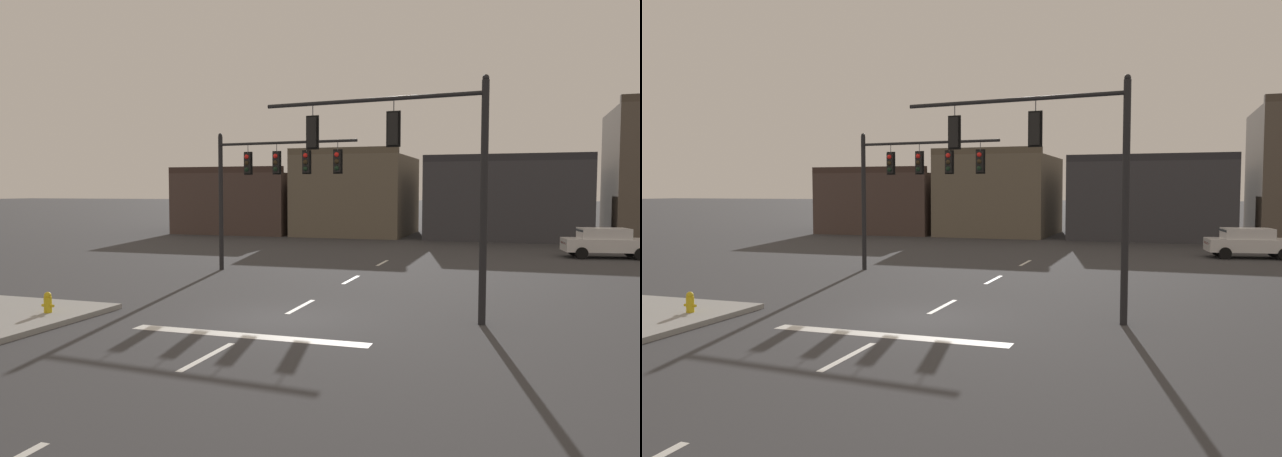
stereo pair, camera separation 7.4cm
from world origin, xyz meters
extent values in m
plane|color=#353538|center=(0.00, 0.00, 0.00)|extent=(400.00, 400.00, 0.00)
cube|color=silver|center=(0.00, -2.00, 0.00)|extent=(6.40, 0.50, 0.01)
cube|color=silver|center=(0.00, -4.00, 0.00)|extent=(0.16, 2.40, 0.01)
cube|color=silver|center=(0.00, 2.00, 0.00)|extent=(0.16, 2.40, 0.01)
cube|color=silver|center=(0.00, 8.00, 0.00)|extent=(0.16, 2.40, 0.01)
cube|color=silver|center=(0.00, 14.00, 0.00)|extent=(0.16, 2.40, 0.01)
cylinder|color=black|center=(5.55, 1.16, 3.29)|extent=(0.20, 0.20, 6.59)
cylinder|color=black|center=(2.27, 1.53, 6.25)|extent=(6.58, 0.85, 0.12)
sphere|color=black|center=(5.55, 1.16, 6.64)|extent=(0.18, 0.18, 0.18)
cylinder|color=#56565B|center=(3.03, 1.44, 6.02)|extent=(0.03, 0.03, 0.35)
cube|color=black|center=(3.03, 1.44, 5.39)|extent=(0.32, 0.27, 0.90)
sphere|color=red|center=(3.04, 1.57, 5.67)|extent=(0.20, 0.20, 0.20)
sphere|color=#2D2314|center=(3.04, 1.57, 5.39)|extent=(0.20, 0.20, 0.20)
sphere|color=black|center=(3.04, 1.57, 5.11)|extent=(0.20, 0.20, 0.20)
cube|color=black|center=(3.02, 1.42, 5.39)|extent=(0.42, 0.08, 1.02)
cylinder|color=#56565B|center=(0.50, 1.72, 6.02)|extent=(0.03, 0.03, 0.35)
cube|color=black|center=(0.50, 1.72, 5.39)|extent=(0.32, 0.27, 0.90)
sphere|color=red|center=(0.51, 1.85, 5.67)|extent=(0.20, 0.20, 0.20)
sphere|color=#2D2314|center=(0.51, 1.85, 5.39)|extent=(0.20, 0.20, 0.20)
sphere|color=black|center=(0.51, 1.85, 5.11)|extent=(0.20, 0.20, 0.20)
cube|color=black|center=(0.50, 1.70, 5.39)|extent=(0.42, 0.08, 1.02)
cylinder|color=black|center=(-6.47, 9.15, 3.05)|extent=(0.20, 0.20, 6.09)
cylinder|color=black|center=(-3.20, 8.90, 5.71)|extent=(6.55, 0.62, 0.12)
sphere|color=black|center=(-6.47, 9.15, 6.14)|extent=(0.18, 0.18, 0.18)
cylinder|color=#56565B|center=(-5.05, 9.04, 5.48)|extent=(0.03, 0.03, 0.35)
cube|color=black|center=(-5.05, 9.04, 4.85)|extent=(0.32, 0.26, 0.90)
sphere|color=red|center=(-5.06, 8.91, 5.13)|extent=(0.20, 0.20, 0.20)
sphere|color=#2D2314|center=(-5.06, 8.91, 4.85)|extent=(0.20, 0.20, 0.20)
sphere|color=black|center=(-5.06, 8.91, 4.57)|extent=(0.20, 0.20, 0.20)
cube|color=black|center=(-5.05, 9.06, 4.85)|extent=(0.42, 0.06, 1.02)
cylinder|color=#56565B|center=(-3.63, 8.93, 5.48)|extent=(0.03, 0.03, 0.35)
cube|color=black|center=(-3.63, 8.93, 4.85)|extent=(0.32, 0.26, 0.90)
sphere|color=red|center=(-3.64, 8.80, 5.13)|extent=(0.20, 0.20, 0.20)
sphere|color=#2D2314|center=(-3.64, 8.80, 4.85)|extent=(0.20, 0.20, 0.20)
sphere|color=black|center=(-3.64, 8.80, 4.57)|extent=(0.20, 0.20, 0.20)
cube|color=black|center=(-3.63, 8.95, 4.85)|extent=(0.42, 0.06, 1.02)
cylinder|color=#56565B|center=(-2.21, 8.82, 5.48)|extent=(0.03, 0.03, 0.35)
cube|color=black|center=(-2.21, 8.82, 4.85)|extent=(0.32, 0.26, 0.90)
sphere|color=red|center=(-2.22, 8.69, 5.13)|extent=(0.20, 0.20, 0.20)
sphere|color=#2D2314|center=(-2.22, 8.69, 4.85)|extent=(0.20, 0.20, 0.20)
sphere|color=black|center=(-2.22, 8.69, 4.57)|extent=(0.20, 0.20, 0.20)
cube|color=black|center=(-2.21, 8.84, 4.85)|extent=(0.42, 0.06, 1.02)
cylinder|color=#56565B|center=(-0.79, 8.71, 5.48)|extent=(0.03, 0.03, 0.35)
cube|color=black|center=(-0.79, 8.71, 4.85)|extent=(0.32, 0.26, 0.90)
sphere|color=red|center=(-0.80, 8.58, 5.13)|extent=(0.20, 0.20, 0.20)
sphere|color=#2D2314|center=(-0.80, 8.58, 4.85)|extent=(0.20, 0.20, 0.20)
sphere|color=black|center=(-0.80, 8.58, 4.57)|extent=(0.20, 0.20, 0.20)
cube|color=black|center=(-0.79, 8.73, 4.85)|extent=(0.42, 0.06, 1.02)
cube|color=silver|center=(10.99, 19.96, 0.70)|extent=(4.61, 2.40, 0.70)
cube|color=silver|center=(10.84, 19.94, 1.33)|extent=(2.67, 1.93, 0.56)
cube|color=#2D3842|center=(11.60, 20.05, 1.31)|extent=(0.46, 1.54, 0.47)
cube|color=#2D3842|center=(9.68, 19.78, 1.31)|extent=(0.43, 1.54, 0.46)
cylinder|color=black|center=(12.31, 21.01, 0.32)|extent=(0.66, 0.31, 0.64)
cylinder|color=black|center=(9.43, 20.60, 0.32)|extent=(0.66, 0.31, 0.64)
cylinder|color=black|center=(9.67, 18.92, 0.32)|extent=(0.66, 0.31, 0.64)
cube|color=maroon|center=(8.83, 19.66, 0.78)|extent=(0.23, 1.36, 0.12)
cylinder|color=gold|center=(-6.32, -1.82, 0.33)|extent=(0.22, 0.22, 0.55)
cylinder|color=gold|center=(-6.32, -1.82, 0.05)|extent=(0.30, 0.30, 0.10)
sphere|color=gold|center=(-6.32, -1.82, 0.65)|extent=(0.20, 0.20, 0.20)
cylinder|color=gold|center=(-6.47, -1.82, 0.35)|extent=(0.10, 0.08, 0.08)
cylinder|color=gold|center=(-6.17, -1.82, 0.35)|extent=(0.10, 0.08, 0.08)
cube|color=#473833|center=(-16.10, 34.21, 2.52)|extent=(9.98, 12.37, 5.03)
cube|color=#3A2B26|center=(-16.10, 28.33, 5.28)|extent=(9.98, 0.60, 0.50)
cube|color=#665B4C|center=(-6.26, 33.00, 3.18)|extent=(8.60, 9.95, 6.37)
cube|color=brown|center=(-6.26, 28.33, 6.62)|extent=(8.60, 0.60, 0.50)
cube|color=#38383D|center=(5.59, 32.50, 2.84)|extent=(11.49, 8.95, 5.68)
cube|color=#2B2B30|center=(5.59, 28.33, 5.93)|extent=(11.49, 0.60, 0.50)
camera|label=1|loc=(6.44, -15.67, 3.66)|focal=33.96mm
camera|label=2|loc=(6.51, -15.64, 3.66)|focal=33.96mm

